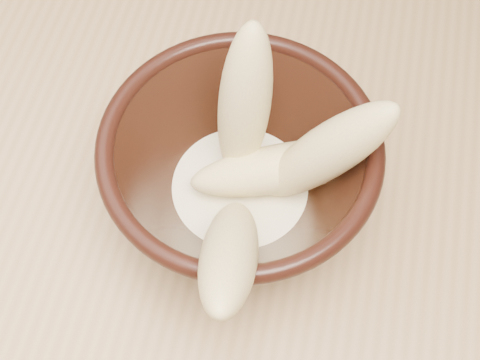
# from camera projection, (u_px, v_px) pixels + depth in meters

# --- Properties ---
(table) EXTENTS (1.20, 0.80, 0.75)m
(table) POSITION_uv_depth(u_px,v_px,m) (150.00, 239.00, 0.62)
(table) COLOR tan
(table) RESTS_ON ground
(bowl) EXTENTS (0.20, 0.20, 0.11)m
(bowl) POSITION_uv_depth(u_px,v_px,m) (240.00, 174.00, 0.49)
(bowl) COLOR black
(bowl) RESTS_ON table
(milk_puddle) EXTENTS (0.11, 0.11, 0.02)m
(milk_puddle) POSITION_uv_depth(u_px,v_px,m) (240.00, 191.00, 0.51)
(milk_puddle) COLOR #EFEAC0
(milk_puddle) RESTS_ON bowl
(banana_upright) EXTENTS (0.05, 0.07, 0.15)m
(banana_upright) POSITION_uv_depth(u_px,v_px,m) (244.00, 106.00, 0.46)
(banana_upright) COLOR #F1E48E
(banana_upright) RESTS_ON bowl
(banana_right) EXTENTS (0.11, 0.05, 0.14)m
(banana_right) POSITION_uv_depth(u_px,v_px,m) (325.00, 153.00, 0.45)
(banana_right) COLOR #F1E48E
(banana_right) RESTS_ON bowl
(banana_across) EXTENTS (0.15, 0.08, 0.05)m
(banana_across) POSITION_uv_depth(u_px,v_px,m) (284.00, 168.00, 0.49)
(banana_across) COLOR #F1E48E
(banana_across) RESTS_ON bowl
(banana_front) EXTENTS (0.06, 0.15, 0.14)m
(banana_front) POSITION_uv_depth(u_px,v_px,m) (230.00, 253.00, 0.42)
(banana_front) COLOR #F1E48E
(banana_front) RESTS_ON bowl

